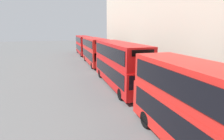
{
  "coord_description": "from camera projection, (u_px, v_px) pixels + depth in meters",
  "views": [
    {
      "loc": [
        -4.38,
        1.07,
        5.83
      ],
      "look_at": [
        0.48,
        16.69,
        2.04
      ],
      "focal_mm": 28.0,
      "sensor_mm": 36.0,
      "label": 1
    }
  ],
  "objects": [
    {
      "name": "bus_second_in_queue",
      "position": [
        119.0,
        62.0,
        18.1
      ],
      "size": [
        2.59,
        10.65,
        4.55
      ],
      "color": "red",
      "rests_on": "ground"
    },
    {
      "name": "bus_third_in_queue",
      "position": [
        94.0,
        50.0,
        29.75
      ],
      "size": [
        2.59,
        10.35,
        4.45
      ],
      "color": "red",
      "rests_on": "ground"
    },
    {
      "name": "bus_trailing",
      "position": [
        84.0,
        44.0,
        41.63
      ],
      "size": [
        2.59,
        10.36,
        4.35
      ],
      "color": "red",
      "rests_on": "ground"
    },
    {
      "name": "pedestrian",
      "position": [
        150.0,
        84.0,
        16.49
      ],
      "size": [
        0.36,
        0.36,
        1.71
      ],
      "color": "#334C6B",
      "rests_on": "ground"
    }
  ]
}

